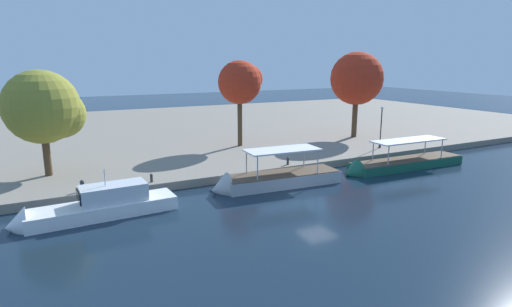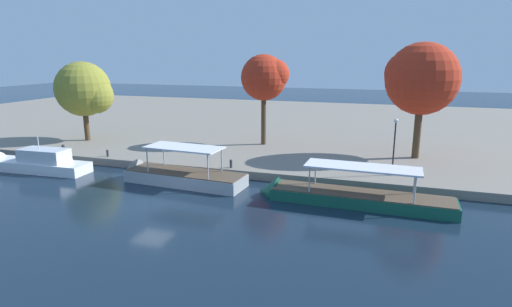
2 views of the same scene
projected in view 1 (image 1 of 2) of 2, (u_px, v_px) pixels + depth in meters
The scene contains 12 objects.
ground_plane at pixel (318, 203), 30.63m from camera, with size 220.00×220.00×0.00m, color #142333.
dock_promenade at pixel (178, 130), 61.33m from camera, with size 120.00×55.00×0.71m, color gray.
motor_yacht_0 at pixel (94, 209), 27.69m from camera, with size 10.72×2.90×4.13m.
tour_boat_1 at pixel (272, 181), 34.69m from camera, with size 11.46×3.62×4.16m.
tour_boat_2 at pixel (399, 165), 40.44m from camera, with size 13.91×2.98×3.78m.
mooring_bollard_0 at pixel (288, 160), 39.11m from camera, with size 0.25×0.25×0.75m.
mooring_bollard_1 at pixel (151, 178), 33.44m from camera, with size 0.24×0.24×0.70m.
mooring_bollard_2 at pixel (82, 185), 31.02m from camera, with size 0.32×0.32×0.89m.
lamp_post at pixel (381, 125), 46.29m from camera, with size 0.35×0.35×4.69m.
tree_0 at pixel (355, 78), 52.11m from camera, with size 6.73×6.67×10.83m.
tree_1 at pixel (46, 108), 34.47m from camera, with size 6.53×6.15×8.96m.
tree_2 at pixel (241, 82), 46.65m from camera, with size 5.22×4.92×9.75m.
Camera 1 is at (-17.41, -23.75, 10.27)m, focal length 28.94 mm.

